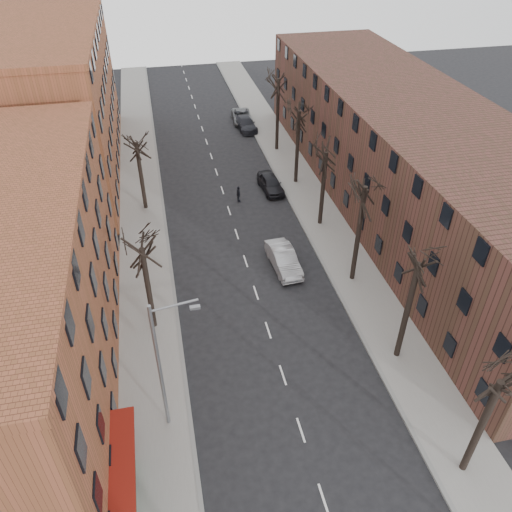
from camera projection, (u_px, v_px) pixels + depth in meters
sidewalk_left at (141, 203)px, 47.71m from camera, size 4.00×90.00×0.15m
sidewalk_right at (302, 186)px, 50.41m from camera, size 4.00×90.00×0.15m
building_left_far at (47, 106)px, 49.27m from camera, size 12.00×28.00×14.00m
building_right at (406, 155)px, 44.89m from camera, size 12.00×50.00×10.00m
awning_left at (131, 499)px, 24.80m from camera, size 1.20×7.00×0.15m
tree_right_a at (462, 469)px, 26.09m from camera, size 5.20×5.20×10.00m
tree_right_b at (396, 356)px, 32.36m from camera, size 5.20×5.20×10.80m
tree_right_c at (352, 279)px, 38.63m from camera, size 5.20×5.20×11.60m
tree_right_d at (320, 224)px, 44.90m from camera, size 5.20×5.20×10.00m
tree_right_e at (295, 183)px, 51.17m from camera, size 5.20×5.20×10.80m
tree_right_f at (277, 150)px, 57.43m from camera, size 5.20×5.20×11.60m
tree_left_a at (155, 326)px, 34.50m from camera, size 5.20×5.20×9.50m
tree_left_b at (146, 209)px, 47.04m from camera, size 5.20×5.20×9.50m
streetlight at (162, 363)px, 25.33m from camera, size 2.45×0.22×9.03m
silver_sedan at (284, 259)px, 39.35m from camera, size 2.08×5.07×1.63m
parked_car_near at (271, 183)px, 49.41m from camera, size 2.20×4.73×1.57m
parked_car_mid at (246, 124)px, 61.88m from camera, size 2.44×5.23×1.48m
parked_car_far at (242, 117)px, 63.82m from camera, size 2.68×5.24×1.42m
pedestrian_crossing at (238, 194)px, 47.62m from camera, size 0.44×0.97×1.62m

